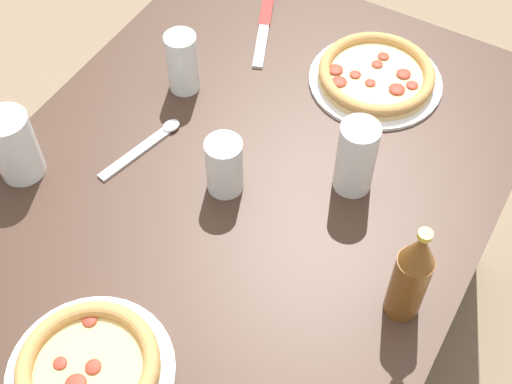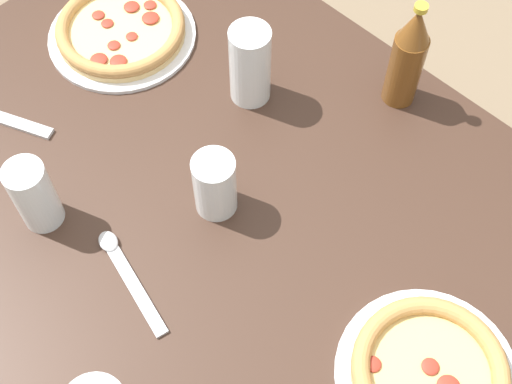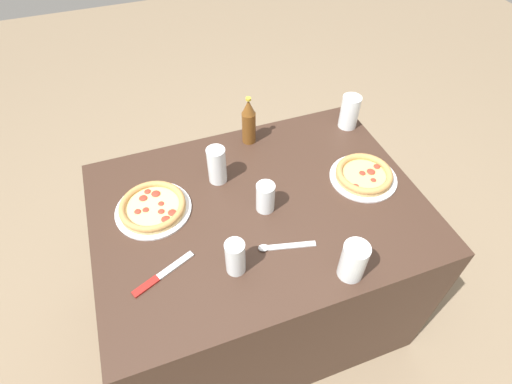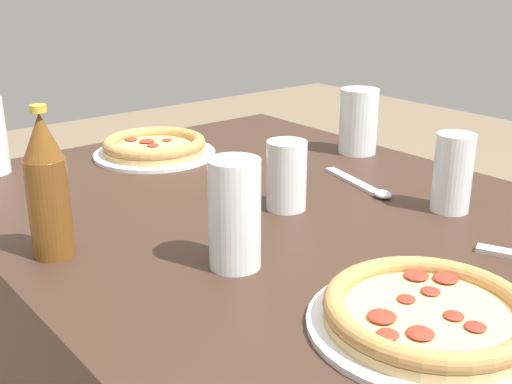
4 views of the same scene
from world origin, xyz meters
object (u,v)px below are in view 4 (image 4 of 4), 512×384
at_px(pizza_salami, 428,314).
at_px(glass_cola, 235,220).
at_px(glass_water, 358,123).
at_px(glass_orange_juice, 452,176).
at_px(pizza_margherita, 155,147).
at_px(glass_lemonade, 286,179).
at_px(spoon, 365,186).
at_px(beer_bottle, 47,187).

xyz_separation_m(pizza_salami, glass_cola, (-0.27, -0.07, 0.05)).
distance_m(glass_cola, glass_water, 0.62).
bearing_deg(glass_orange_juice, pizza_margherita, -159.77).
relative_size(glass_orange_juice, glass_water, 0.94).
height_order(glass_cola, glass_orange_juice, glass_cola).
height_order(glass_lemonade, spoon, glass_lemonade).
xyz_separation_m(glass_orange_juice, spoon, (-0.17, -0.03, -0.06)).
distance_m(pizza_margherita, spoon, 0.48).
relative_size(glass_cola, glass_orange_juice, 1.16).
height_order(pizza_salami, glass_orange_juice, glass_orange_juice).
bearing_deg(pizza_salami, beer_bottle, -151.14).
relative_size(glass_orange_juice, spoon, 0.67).
height_order(glass_cola, glass_lemonade, glass_cola).
relative_size(pizza_margherita, beer_bottle, 1.20).
bearing_deg(beer_bottle, spoon, 81.24).
height_order(pizza_margherita, glass_lemonade, glass_lemonade).
relative_size(pizza_salami, glass_orange_juice, 2.09).
bearing_deg(pizza_margherita, pizza_salami, -8.26).
xyz_separation_m(glass_lemonade, spoon, (0.02, 0.18, -0.05)).
distance_m(glass_water, beer_bottle, 0.74).
height_order(pizza_salami, glass_cola, glass_cola).
bearing_deg(spoon, beer_bottle, -98.76).
bearing_deg(beer_bottle, glass_water, 96.91).
distance_m(pizza_margherita, glass_cola, 0.58).
bearing_deg(glass_orange_juice, glass_water, 157.53).
xyz_separation_m(glass_lemonade, beer_bottle, (-0.07, -0.38, 0.05)).
xyz_separation_m(glass_orange_juice, glass_lemonade, (-0.18, -0.21, -0.01)).
distance_m(pizza_salami, spoon, 0.49).
distance_m(glass_lemonade, beer_bottle, 0.39).
distance_m(glass_water, spoon, 0.25).
bearing_deg(glass_lemonade, pizza_salami, -18.26).
bearing_deg(glass_lemonade, glass_water, 114.40).
distance_m(glass_orange_juice, spoon, 0.18).
distance_m(glass_cola, glass_lemonade, 0.24).
bearing_deg(spoon, glass_cola, -74.64).
relative_size(pizza_margherita, spoon, 1.33).
distance_m(pizza_margherita, glass_water, 0.45).
bearing_deg(glass_cola, beer_bottle, -136.73).
relative_size(pizza_salami, spoon, 1.40).
height_order(beer_bottle, spoon, beer_bottle).
xyz_separation_m(pizza_salami, spoon, (-0.37, 0.31, -0.01)).
bearing_deg(beer_bottle, glass_orange_juice, 67.00).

